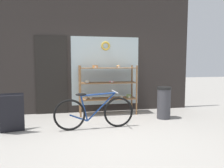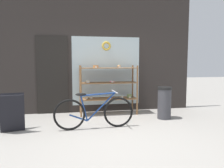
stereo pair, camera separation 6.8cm
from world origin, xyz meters
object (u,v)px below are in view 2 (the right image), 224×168
(sandwich_board, at_px, (12,113))
(trash_bin, at_px, (164,102))
(display_case, at_px, (108,84))
(bicycle, at_px, (94,112))

(sandwich_board, bearing_deg, trash_bin, -3.41)
(display_case, relative_size, trash_bin, 1.93)
(sandwich_board, bearing_deg, bicycle, -13.84)
(bicycle, distance_m, sandwich_board, 1.64)
(bicycle, bearing_deg, sandwich_board, 173.32)
(display_case, xyz_separation_m, sandwich_board, (-2.15, -1.17, -0.42))
(display_case, distance_m, trash_bin, 1.53)
(bicycle, xyz_separation_m, sandwich_board, (-1.64, 0.11, 0.04))
(display_case, height_order, trash_bin, display_case)
(trash_bin, bearing_deg, bicycle, -164.04)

